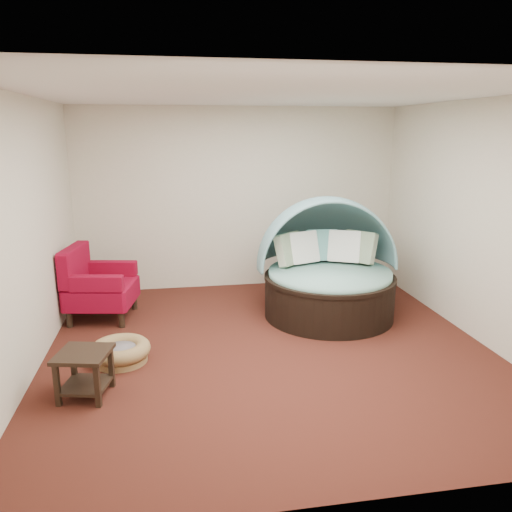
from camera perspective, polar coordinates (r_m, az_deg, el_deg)
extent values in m
plane|color=#4C1F15|center=(5.84, 1.53, -10.52)|extent=(5.00, 5.00, 0.00)
plane|color=beige|center=(7.85, -1.97, 6.54)|extent=(5.00, 0.00, 5.00)
plane|color=beige|center=(3.08, 10.80, -5.81)|extent=(5.00, 0.00, 5.00)
plane|color=beige|center=(5.50, -24.84, 1.96)|extent=(0.00, 5.00, 5.00)
plane|color=beige|center=(6.38, 24.26, 3.54)|extent=(0.00, 5.00, 5.00)
plane|color=white|center=(5.32, 1.74, 18.04)|extent=(5.00, 5.00, 0.00)
cylinder|color=black|center=(6.80, 8.32, -4.66)|extent=(1.81, 1.81, 0.53)
cylinder|color=black|center=(6.71, 8.40, -2.39)|extent=(1.84, 1.84, 0.05)
cylinder|color=#8EC7BA|center=(6.70, 8.41, -2.07)|extent=(1.71, 1.71, 0.11)
cube|color=#3F6D4B|center=(6.81, 3.79, 0.81)|extent=(0.49, 0.48, 0.46)
cube|color=white|center=(6.91, 5.38, 0.96)|extent=(0.50, 0.38, 0.46)
cube|color=#65B0B0|center=(7.08, 7.52, 1.23)|extent=(0.45, 0.27, 0.46)
cube|color=white|center=(7.05, 10.06, 1.07)|extent=(0.50, 0.42, 0.46)
cube|color=#3F6D4B|center=(7.06, 11.79, 1.00)|extent=(0.48, 0.49, 0.46)
cylinder|color=brown|center=(5.72, -15.17, -11.25)|extent=(0.73, 0.73, 0.07)
torus|color=brown|center=(5.67, -15.24, -10.25)|extent=(0.83, 0.83, 0.16)
cylinder|color=slate|center=(5.68, -15.23, -10.45)|extent=(0.49, 0.49, 0.10)
cylinder|color=black|center=(6.83, -20.55, -6.83)|extent=(0.09, 0.09, 0.20)
cylinder|color=black|center=(7.41, -18.76, -5.02)|extent=(0.09, 0.09, 0.20)
cylinder|color=black|center=(6.62, -15.10, -7.05)|extent=(0.09, 0.09, 0.20)
cylinder|color=black|center=(7.22, -13.73, -5.15)|extent=(0.09, 0.09, 0.20)
cube|color=maroon|center=(6.93, -17.18, -4.08)|extent=(0.97, 0.97, 0.29)
cube|color=maroon|center=(6.94, -20.04, -0.95)|extent=(0.30, 0.85, 0.49)
cube|color=maroon|center=(6.52, -17.78, -3.01)|extent=(0.68, 0.25, 0.20)
cube|color=maroon|center=(7.17, -16.07, -1.35)|extent=(0.68, 0.25, 0.20)
cube|color=black|center=(4.97, -19.15, -10.53)|extent=(0.56, 0.56, 0.04)
cube|color=black|center=(5.11, -18.86, -13.77)|extent=(0.49, 0.49, 0.03)
cube|color=black|center=(4.99, -21.78, -13.55)|extent=(0.06, 0.06, 0.41)
cube|color=black|center=(5.29, -20.10, -11.76)|extent=(0.06, 0.06, 0.41)
cube|color=black|center=(4.85, -17.66, -14.00)|extent=(0.06, 0.06, 0.41)
cube|color=black|center=(5.16, -16.21, -12.11)|extent=(0.06, 0.06, 0.41)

